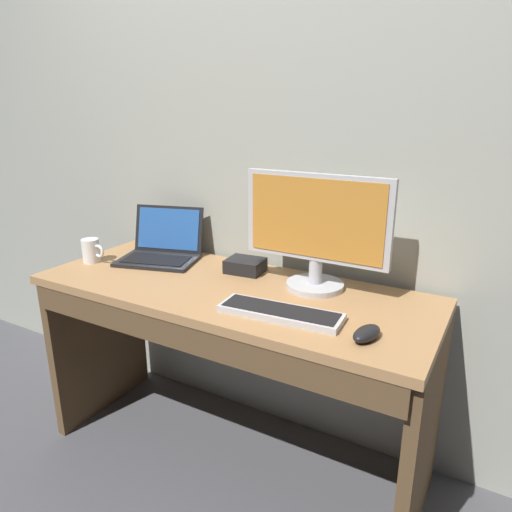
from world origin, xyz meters
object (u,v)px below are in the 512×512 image
object	(u,v)px
wired_keyboard	(280,313)
computer_mouse	(367,333)
laptop_black	(161,249)
coffee_mug	(91,251)
external_monitor	(316,231)
external_drive_box	(245,266)

from	to	relation	value
wired_keyboard	computer_mouse	bearing A→B (deg)	-3.97
laptop_black	wired_keyboard	distance (m)	0.78
coffee_mug	external_monitor	bearing A→B (deg)	10.77
coffee_mug	computer_mouse	bearing A→B (deg)	-4.98
external_monitor	coffee_mug	bearing A→B (deg)	-169.23
wired_keyboard	computer_mouse	world-z (taller)	computer_mouse
external_monitor	computer_mouse	size ratio (longest dim) A/B	4.65
wired_keyboard	external_drive_box	world-z (taller)	external_drive_box
laptop_black	coffee_mug	distance (m)	0.30
computer_mouse	external_drive_box	bearing A→B (deg)	164.77
external_monitor	external_drive_box	bearing A→B (deg)	173.66
external_monitor	computer_mouse	bearing A→B (deg)	-45.33
laptop_black	external_monitor	distance (m)	0.75
laptop_black	computer_mouse	size ratio (longest dim) A/B	3.32
external_drive_box	coffee_mug	distance (m)	0.69
computer_mouse	external_drive_box	distance (m)	0.69
laptop_black	external_monitor	size ratio (longest dim) A/B	0.71
laptop_black	external_drive_box	xyz separation A→B (m)	(0.41, 0.04, -0.02)
external_monitor	coffee_mug	xyz separation A→B (m)	(-0.97, -0.18, -0.17)
coffee_mug	wired_keyboard	bearing A→B (deg)	-5.28
external_monitor	computer_mouse	world-z (taller)	external_monitor
wired_keyboard	coffee_mug	bearing A→B (deg)	174.72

